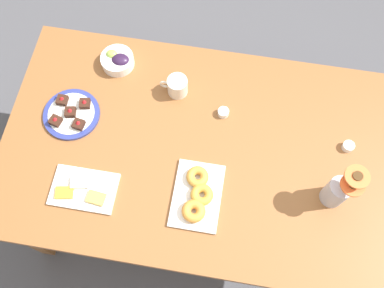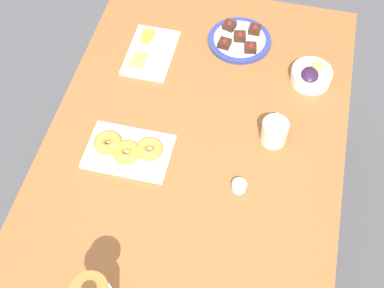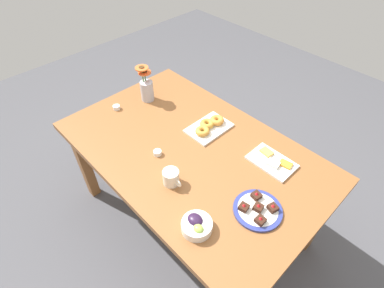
{
  "view_description": "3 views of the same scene",
  "coord_description": "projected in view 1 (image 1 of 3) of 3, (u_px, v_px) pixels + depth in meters",
  "views": [
    {
      "loc": [
        -0.11,
        0.66,
        2.39
      ],
      "look_at": [
        0.0,
        0.0,
        0.78
      ],
      "focal_mm": 40.0,
      "sensor_mm": 36.0,
      "label": 1
    },
    {
      "loc": [
        -0.96,
        -0.22,
        2.22
      ],
      "look_at": [
        0.0,
        0.0,
        0.78
      ],
      "focal_mm": 50.0,
      "sensor_mm": 36.0,
      "label": 2
    },
    {
      "loc": [
        0.91,
        -0.87,
        2.01
      ],
      "look_at": [
        0.0,
        0.0,
        0.78
      ],
      "focal_mm": 28.0,
      "sensor_mm": 36.0,
      "label": 3
    }
  ],
  "objects": [
    {
      "name": "cheese_platter",
      "position": [
        83.0,
        189.0,
        1.7
      ],
      "size": [
        0.26,
        0.17,
        0.03
      ],
      "color": "white",
      "rests_on": "dining_table"
    },
    {
      "name": "dining_table",
      "position": [
        192.0,
        155.0,
        1.86
      ],
      "size": [
        1.6,
        1.0,
        0.74
      ],
      "color": "brown",
      "rests_on": "ground_plane"
    },
    {
      "name": "ground_plane",
      "position": [
        192.0,
        196.0,
        2.47
      ],
      "size": [
        6.0,
        6.0,
        0.0
      ],
      "primitive_type": "plane",
      "color": "#4C4C51"
    },
    {
      "name": "croissant_platter",
      "position": [
        197.0,
        195.0,
        1.68
      ],
      "size": [
        0.19,
        0.28,
        0.05
      ],
      "color": "white",
      "rests_on": "dining_table"
    },
    {
      "name": "dessert_plate",
      "position": [
        71.0,
        114.0,
        1.83
      ],
      "size": [
        0.24,
        0.24,
        0.05
      ],
      "color": "navy",
      "rests_on": "dining_table"
    },
    {
      "name": "grape_bowl",
      "position": [
        118.0,
        60.0,
        1.92
      ],
      "size": [
        0.15,
        0.15,
        0.07
      ],
      "color": "white",
      "rests_on": "dining_table"
    },
    {
      "name": "jam_cup_honey",
      "position": [
        223.0,
        112.0,
        1.83
      ],
      "size": [
        0.05,
        0.05,
        0.03
      ],
      "color": "white",
      "rests_on": "dining_table"
    },
    {
      "name": "flower_vase",
      "position": [
        338.0,
        191.0,
        1.62
      ],
      "size": [
        0.11,
        0.11,
        0.26
      ],
      "color": "#B2B2BC",
      "rests_on": "dining_table"
    },
    {
      "name": "coffee_mug",
      "position": [
        177.0,
        86.0,
        1.85
      ],
      "size": [
        0.12,
        0.09,
        0.09
      ],
      "color": "silver",
      "rests_on": "dining_table"
    },
    {
      "name": "jam_cup_berry",
      "position": [
        348.0,
        146.0,
        1.77
      ],
      "size": [
        0.05,
        0.05,
        0.03
      ],
      "color": "white",
      "rests_on": "dining_table"
    }
  ]
}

